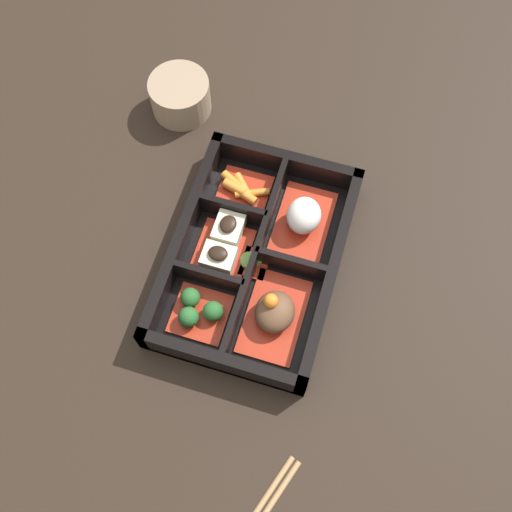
# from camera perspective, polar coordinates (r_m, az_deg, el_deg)

# --- Properties ---
(ground_plane) EXTENTS (3.00, 3.00, 0.00)m
(ground_plane) POSITION_cam_1_polar(r_m,az_deg,el_deg) (0.80, 0.00, -0.70)
(ground_plane) COLOR black
(bento_base) EXTENTS (0.31, 0.21, 0.01)m
(bento_base) POSITION_cam_1_polar(r_m,az_deg,el_deg) (0.80, 0.00, -0.57)
(bento_base) COLOR black
(bento_base) RESTS_ON ground_plane
(bento_rim) EXTENTS (0.31, 0.21, 0.05)m
(bento_rim) POSITION_cam_1_polar(r_m,az_deg,el_deg) (0.78, -0.13, 0.04)
(bento_rim) COLOR black
(bento_rim) RESTS_ON ground_plane
(bowl_rice) EXTENTS (0.12, 0.07, 0.05)m
(bowl_rice) POSITION_cam_1_polar(r_m,az_deg,el_deg) (0.80, 4.54, 3.62)
(bowl_rice) COLOR #B22D19
(bowl_rice) RESTS_ON bento_base
(bowl_stew) EXTENTS (0.12, 0.07, 0.05)m
(bowl_stew) POSITION_cam_1_polar(r_m,az_deg,el_deg) (0.75, 1.77, -5.44)
(bowl_stew) COLOR #B22D19
(bowl_stew) RESTS_ON bento_base
(bowl_carrots) EXTENTS (0.06, 0.07, 0.02)m
(bowl_carrots) POSITION_cam_1_polar(r_m,az_deg,el_deg) (0.83, -1.32, 6.34)
(bowl_carrots) COLOR #B22D19
(bowl_carrots) RESTS_ON bento_base
(bowl_tofu) EXTENTS (0.09, 0.07, 0.04)m
(bowl_tofu) POSITION_cam_1_polar(r_m,az_deg,el_deg) (0.79, -3.08, 1.18)
(bowl_tofu) COLOR #B22D19
(bowl_tofu) RESTS_ON bento_base
(bowl_greens) EXTENTS (0.07, 0.07, 0.03)m
(bowl_greens) POSITION_cam_1_polar(r_m,az_deg,el_deg) (0.76, -5.51, -5.19)
(bowl_greens) COLOR #B22D19
(bowl_greens) RESTS_ON bento_base
(bowl_pickles) EXTENTS (0.04, 0.04, 0.01)m
(bowl_pickles) POSITION_cam_1_polar(r_m,az_deg,el_deg) (0.79, -0.30, -0.54)
(bowl_pickles) COLOR #B22D19
(bowl_pickles) RESTS_ON bento_base
(tea_cup) EXTENTS (0.09, 0.09, 0.05)m
(tea_cup) POSITION_cam_1_polar(r_m,az_deg,el_deg) (0.92, -7.24, 14.95)
(tea_cup) COLOR gray
(tea_cup) RESTS_ON ground_plane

